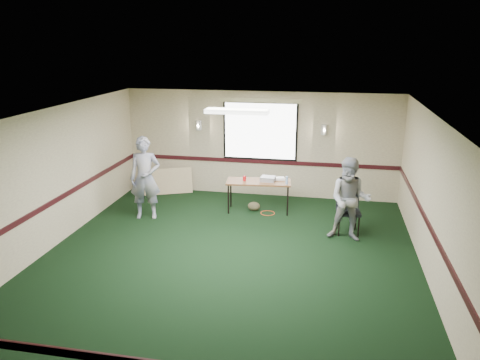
% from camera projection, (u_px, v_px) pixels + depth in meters
% --- Properties ---
extents(ground, '(8.00, 8.00, 0.00)m').
position_uv_depth(ground, '(227.00, 262.00, 8.60)').
color(ground, black).
rests_on(ground, ground).
extents(room_shell, '(8.00, 8.02, 8.00)m').
position_uv_depth(room_shell, '(247.00, 152.00, 10.14)').
color(room_shell, tan).
rests_on(room_shell, ground).
extents(folding_table, '(1.55, 0.73, 0.75)m').
position_uv_depth(folding_table, '(259.00, 183.00, 10.96)').
color(folding_table, brown).
rests_on(folding_table, ground).
extents(projector, '(0.35, 0.30, 0.11)m').
position_uv_depth(projector, '(268.00, 179.00, 10.93)').
color(projector, '#999AA2').
rests_on(projector, folding_table).
extents(game_console, '(0.26, 0.24, 0.05)m').
position_uv_depth(game_console, '(280.00, 179.00, 11.05)').
color(game_console, white).
rests_on(game_console, folding_table).
extents(red_cup, '(0.08, 0.08, 0.11)m').
position_uv_depth(red_cup, '(244.00, 178.00, 10.96)').
color(red_cup, '#B70C0F').
rests_on(red_cup, folding_table).
extents(water_bottle, '(0.06, 0.06, 0.18)m').
position_uv_depth(water_bottle, '(287.00, 180.00, 10.69)').
color(water_bottle, '#86AADB').
rests_on(water_bottle, folding_table).
extents(duffel_bag, '(0.36, 0.32, 0.21)m').
position_uv_depth(duffel_bag, '(254.00, 206.00, 11.17)').
color(duffel_bag, '#443A27').
rests_on(duffel_bag, ground).
extents(cable_coil, '(0.44, 0.44, 0.02)m').
position_uv_depth(cable_coil, '(268.00, 213.00, 11.01)').
color(cable_coil, '#C64518').
rests_on(cable_coil, ground).
extents(folded_table, '(1.29, 0.70, 0.68)m').
position_uv_depth(folded_table, '(167.00, 181.00, 12.33)').
color(folded_table, tan).
rests_on(folded_table, ground).
extents(conference_chair, '(0.52, 0.54, 0.97)m').
position_uv_depth(conference_chair, '(348.00, 206.00, 9.85)').
color(conference_chair, black).
rests_on(conference_chair, ground).
extents(person_left, '(0.77, 0.60, 1.88)m').
position_uv_depth(person_left, '(145.00, 178.00, 10.51)').
color(person_left, '#3C4885').
rests_on(person_left, ground).
extents(person_right, '(0.90, 0.74, 1.72)m').
position_uv_depth(person_right, '(350.00, 200.00, 9.35)').
color(person_right, '#7B8FBF').
rests_on(person_right, ground).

